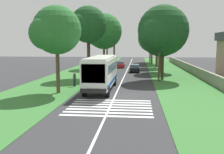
# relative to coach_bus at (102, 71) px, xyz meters

# --- Properties ---
(ground) EXTENTS (160.00, 160.00, 0.00)m
(ground) POSITION_rel_coach_bus_xyz_m (-3.15, -1.80, -2.15)
(ground) COLOR #333335
(grass_verge_left) EXTENTS (120.00, 8.00, 0.04)m
(grass_verge_left) POSITION_rel_coach_bus_xyz_m (11.85, 6.40, -2.13)
(grass_verge_left) COLOR #387533
(grass_verge_left) RESTS_ON ground
(grass_verge_right) EXTENTS (120.00, 8.00, 0.04)m
(grass_verge_right) POSITION_rel_coach_bus_xyz_m (11.85, -10.00, -2.13)
(grass_verge_right) COLOR #387533
(grass_verge_right) RESTS_ON ground
(centre_line) EXTENTS (110.00, 0.16, 0.01)m
(centre_line) POSITION_rel_coach_bus_xyz_m (11.85, -1.80, -2.14)
(centre_line) COLOR silver
(centre_line) RESTS_ON ground
(coach_bus) EXTENTS (11.16, 2.62, 3.73)m
(coach_bus) POSITION_rel_coach_bus_xyz_m (0.00, 0.00, 0.00)
(coach_bus) COLOR silver
(coach_bus) RESTS_ON ground
(zebra_crossing) EXTENTS (5.85, 6.80, 0.01)m
(zebra_crossing) POSITION_rel_coach_bus_xyz_m (-8.09, -1.80, -2.14)
(zebra_crossing) COLOR silver
(zebra_crossing) RESTS_ON ground
(trailing_car_0) EXTENTS (4.30, 1.78, 1.43)m
(trailing_car_0) POSITION_rel_coach_bus_xyz_m (19.72, -3.36, -1.48)
(trailing_car_0) COLOR black
(trailing_car_0) RESTS_ON ground
(trailing_car_1) EXTENTS (4.30, 1.78, 1.43)m
(trailing_car_1) POSITION_rel_coach_bus_xyz_m (28.82, -0.11, -1.48)
(trailing_car_1) COLOR #B21E1E
(trailing_car_1) RESTS_ON ground
(roadside_tree_left_0) EXTENTS (9.36, 7.58, 11.58)m
(roadside_tree_left_0) POSITION_rel_coach_bus_xyz_m (27.23, 3.53, 5.45)
(roadside_tree_left_0) COLOR brown
(roadside_tree_left_0) RESTS_ON grass_verge_left
(roadside_tree_left_1) EXTENTS (6.06, 5.00, 9.00)m
(roadside_tree_left_1) POSITION_rel_coach_bus_xyz_m (-2.33, 4.39, 4.24)
(roadside_tree_left_1) COLOR brown
(roadside_tree_left_1) RESTS_ON grass_verge_left
(roadside_tree_left_2) EXTENTS (5.18, 4.41, 10.24)m
(roadside_tree_left_2) POSITION_rel_coach_bus_xyz_m (58.17, 4.19, 5.73)
(roadside_tree_left_2) COLOR #4C3826
(roadside_tree_left_2) RESTS_ON grass_verge_left
(roadside_tree_left_3) EXTENTS (6.88, 5.47, 10.69)m
(roadside_tree_left_3) POSITION_rel_coach_bus_xyz_m (10.30, 3.58, 5.66)
(roadside_tree_left_3) COLOR #3D2D1E
(roadside_tree_left_3) RESTS_ON grass_verge_left
(roadside_tree_left_4) EXTENTS (6.86, 5.89, 10.92)m
(roadside_tree_left_4) POSITION_rel_coach_bus_xyz_m (40.38, 4.36, 5.71)
(roadside_tree_left_4) COLOR brown
(roadside_tree_left_4) RESTS_ON grass_verge_left
(roadside_tree_right_0) EXTENTS (7.82, 6.27, 8.96)m
(roadside_tree_right_0) POSITION_rel_coach_bus_xyz_m (19.00, -7.82, 3.57)
(roadside_tree_right_0) COLOR brown
(roadside_tree_right_0) RESTS_ON grass_verge_right
(roadside_tree_right_1) EXTENTS (8.66, 7.12, 10.15)m
(roadside_tree_right_1) POSITION_rel_coach_bus_xyz_m (39.30, -7.18, 4.28)
(roadside_tree_right_1) COLOR brown
(roadside_tree_right_1) RESTS_ON grass_verge_right
(roadside_tree_right_2) EXTENTS (6.37, 5.32, 9.88)m
(roadside_tree_right_2) POSITION_rel_coach_bus_xyz_m (47.39, -7.13, 4.96)
(roadside_tree_right_2) COLOR #4C3826
(roadside_tree_right_2) RESTS_ON grass_verge_right
(roadside_tree_right_3) EXTENTS (8.31, 7.14, 10.55)m
(roadside_tree_right_3) POSITION_rel_coach_bus_xyz_m (9.16, -7.27, 4.70)
(roadside_tree_right_3) COLOR #3D2D1E
(roadside_tree_right_3) RESTS_ON grass_verge_right
(roadside_tree_right_4) EXTENTS (7.60, 6.56, 11.59)m
(roadside_tree_right_4) POSITION_rel_coach_bus_xyz_m (30.54, -7.87, 6.03)
(roadside_tree_right_4) COLOR #4C3826
(roadside_tree_right_4) RESTS_ON grass_verge_right
(utility_pole) EXTENTS (0.24, 1.40, 8.51)m
(utility_pole) POSITION_rel_coach_bus_xyz_m (7.20, -6.82, 2.29)
(utility_pole) COLOR #473828
(utility_pole) RESTS_ON grass_verge_right
(roadside_wall) EXTENTS (70.00, 0.40, 1.41)m
(roadside_wall) POSITION_rel_coach_bus_xyz_m (16.85, -13.40, -1.40)
(roadside_wall) COLOR gray
(roadside_wall) RESTS_ON grass_verge_right
(pedestrian) EXTENTS (0.34, 0.34, 1.69)m
(pedestrian) POSITION_rel_coach_bus_xyz_m (1.92, 3.58, -1.24)
(pedestrian) COLOR #26262D
(pedestrian) RESTS_ON grass_verge_left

